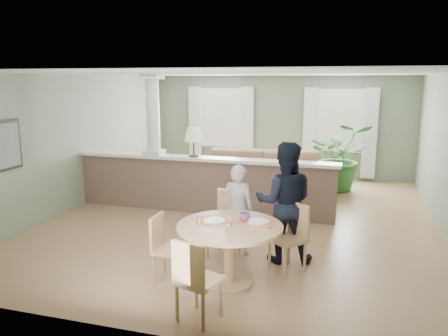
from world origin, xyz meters
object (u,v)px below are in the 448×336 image
(houseplant, at_px, (341,157))
(chair_near, at_px, (195,277))
(chair_far_boy, at_px, (226,220))
(man_person, at_px, (285,202))
(chair_far_man, at_px, (292,234))
(child_person, at_px, (238,209))
(sofa, at_px, (261,173))
(chair_side, at_px, (165,245))
(dining_table, at_px, (230,237))

(houseplant, xyz_separation_m, chair_near, (-1.32, -6.44, -0.28))
(chair_far_boy, relative_size, man_person, 0.55)
(chair_far_man, xyz_separation_m, chair_near, (-0.81, -1.65, 0.01))
(chair_far_man, distance_m, chair_near, 1.84)
(chair_near, relative_size, child_person, 0.69)
(sofa, distance_m, houseplant, 1.96)
(chair_far_boy, distance_m, chair_side, 1.19)
(chair_far_boy, height_order, man_person, man_person)
(dining_table, relative_size, chair_near, 1.40)
(dining_table, distance_m, chair_near, 0.98)
(chair_far_boy, distance_m, child_person, 0.24)
(sofa, xyz_separation_m, man_person, (1.06, -3.61, 0.39))
(sofa, relative_size, dining_table, 2.49)
(man_person, bearing_deg, chair_far_boy, -8.78)
(sofa, relative_size, houseplant, 2.06)
(houseplant, xyz_separation_m, child_person, (-1.37, -4.42, -0.12))
(dining_table, relative_size, chair_far_boy, 1.38)
(sofa, xyz_separation_m, child_person, (0.36, -3.53, 0.20))
(dining_table, distance_m, chair_far_boy, 1.02)
(dining_table, height_order, child_person, child_person)
(dining_table, relative_size, man_person, 0.76)
(chair_far_boy, xyz_separation_m, chair_near, (0.21, -1.93, -0.01))
(sofa, bearing_deg, chair_far_man, -77.73)
(chair_far_man, relative_size, chair_near, 0.98)
(chair_near, xyz_separation_m, man_person, (0.66, 1.94, 0.35))
(chair_side, distance_m, child_person, 1.36)
(chair_near, xyz_separation_m, child_person, (-0.05, 2.02, 0.16))
(sofa, distance_m, dining_table, 4.62)
(chair_far_man, bearing_deg, chair_far_boy, -152.62)
(dining_table, height_order, chair_far_man, chair_far_man)
(houseplant, relative_size, chair_far_man, 1.73)
(sofa, height_order, chair_far_man, sofa)
(houseplant, bearing_deg, chair_far_man, -96.04)
(chair_near, distance_m, chair_side, 1.13)
(chair_far_man, relative_size, man_person, 0.53)
(chair_far_man, bearing_deg, houseplant, 126.53)
(sofa, distance_m, chair_far_boy, 3.63)
(sofa, distance_m, chair_far_man, 4.08)
(houseplant, height_order, man_person, man_person)
(houseplant, distance_m, chair_far_boy, 4.77)
(houseplant, distance_m, chair_far_man, 4.82)
(sofa, bearing_deg, dining_table, -88.48)
(houseplant, height_order, child_person, houseplant)
(sofa, relative_size, chair_near, 3.49)
(dining_table, bearing_deg, chair_side, -172.92)
(sofa, bearing_deg, chair_near, -90.89)
(chair_side, relative_size, child_person, 0.64)
(chair_far_man, bearing_deg, chair_near, -73.59)
(sofa, bearing_deg, child_person, -89.29)
(chair_side, bearing_deg, child_person, -29.84)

